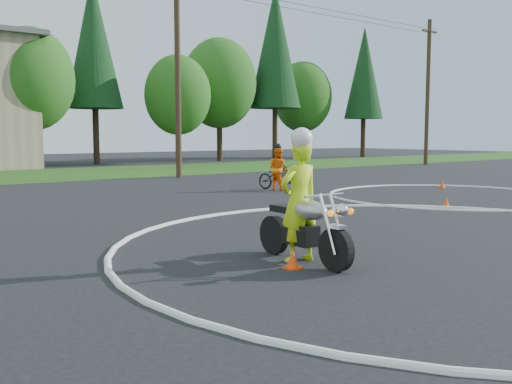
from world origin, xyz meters
TOP-DOWN VIEW (x-y plane):
  - grass_strip at (0.00, 27.00)m, footprint 120.00×10.00m
  - course_markings at (2.17, 4.35)m, footprint 19.05×19.05m
  - primary_motorcycle at (-2.87, 3.51)m, footprint 0.80×2.28m
  - rider_primary_grp at (-2.87, 3.65)m, footprint 0.76×0.52m
  - rider_second_grp at (4.76, 13.22)m, footprint 0.98×1.93m
  - treeline at (14.78, 34.61)m, footprint 38.20×8.10m
  - utility_poles at (5.00, 21.00)m, footprint 41.60×1.12m

SIDE VIEW (x-z plane):
  - course_markings at x=2.17m, z-range -0.05..0.07m
  - grass_strip at x=0.00m, z-range 0.00..0.02m
  - primary_motorcycle at x=-2.87m, z-range -0.02..1.18m
  - rider_second_grp at x=4.76m, z-range -0.26..1.51m
  - rider_primary_grp at x=-2.87m, z-range -0.04..2.18m
  - utility_poles at x=5.00m, z-range 0.20..10.20m
  - treeline at x=14.78m, z-range -0.64..13.88m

